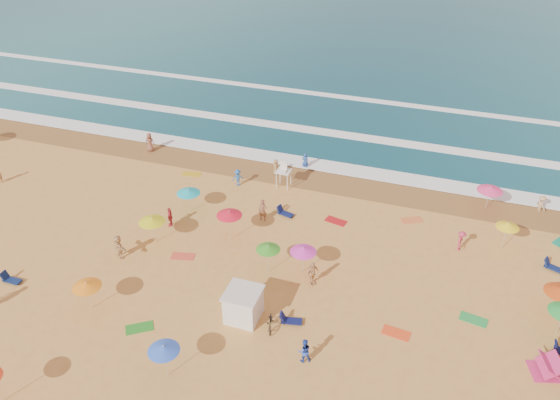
% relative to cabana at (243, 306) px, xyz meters
% --- Properties ---
extents(ground, '(220.00, 220.00, 0.00)m').
position_rel_cabana_xyz_m(ground, '(-1.57, 5.55, -1.00)').
color(ground, gold).
rests_on(ground, ground).
extents(ocean, '(220.00, 140.00, 0.18)m').
position_rel_cabana_xyz_m(ocean, '(-1.57, 89.55, -1.00)').
color(ocean, '#0C4756').
rests_on(ocean, ground).
extents(wet_sand, '(220.00, 220.00, 0.00)m').
position_rel_cabana_xyz_m(wet_sand, '(-1.57, 18.05, -0.99)').
color(wet_sand, olive).
rests_on(wet_sand, ground).
extents(surf_foam, '(200.00, 18.70, 0.05)m').
position_rel_cabana_xyz_m(surf_foam, '(-1.57, 26.87, -0.90)').
color(surf_foam, white).
rests_on(surf_foam, ground).
extents(cabana, '(2.00, 2.00, 2.00)m').
position_rel_cabana_xyz_m(cabana, '(0.00, 0.00, 0.00)').
color(cabana, white).
rests_on(cabana, ground).
extents(cabana_roof, '(2.20, 2.20, 0.12)m').
position_rel_cabana_xyz_m(cabana_roof, '(0.00, 0.00, 1.06)').
color(cabana_roof, silver).
rests_on(cabana_roof, cabana).
extents(bicycle, '(1.08, 1.83, 0.91)m').
position_rel_cabana_xyz_m(bicycle, '(1.90, -0.30, -0.55)').
color(bicycle, black).
rests_on(bicycle, ground).
extents(lifeguard_stand, '(1.20, 1.20, 2.10)m').
position_rel_cabana_xyz_m(lifeguard_stand, '(-2.66, 15.98, 0.05)').
color(lifeguard_stand, white).
rests_on(lifeguard_stand, ground).
extents(beach_umbrellas, '(54.89, 30.04, 0.82)m').
position_rel_cabana_xyz_m(beach_umbrellas, '(-2.08, 5.59, 1.06)').
color(beach_umbrellas, '#CE4811').
rests_on(beach_umbrellas, ground).
extents(loungers, '(41.51, 16.89, 0.34)m').
position_rel_cabana_xyz_m(loungers, '(4.73, 2.18, -0.83)').
color(loungers, '#101B52').
rests_on(loungers, ground).
extents(towels, '(45.94, 21.73, 0.03)m').
position_rel_cabana_xyz_m(towels, '(-2.96, 4.46, -0.98)').
color(towels, red).
rests_on(towels, ground).
extents(beachgoers, '(48.95, 25.37, 2.14)m').
position_rel_cabana_xyz_m(beachgoers, '(-5.55, 8.13, -0.16)').
color(beachgoers, '#E0AF75').
rests_on(beachgoers, ground).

